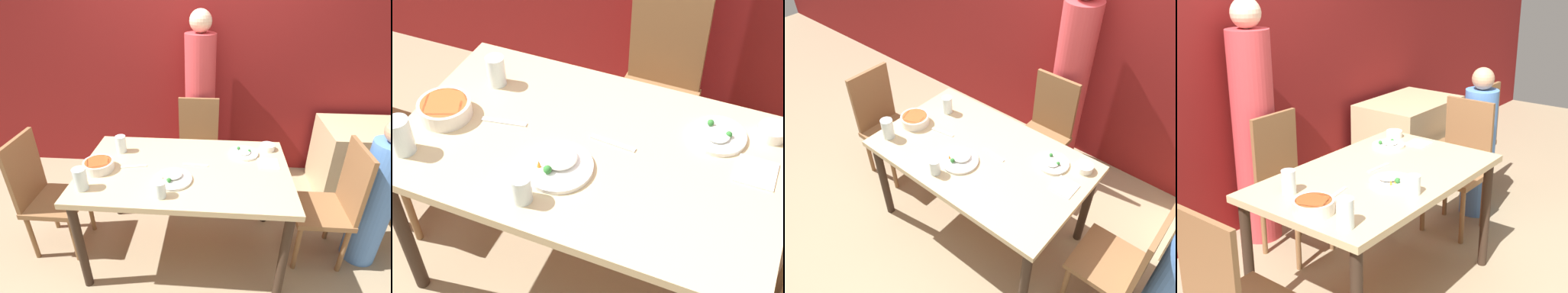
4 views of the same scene
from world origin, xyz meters
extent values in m
plane|color=#998466|center=(0.00, 0.00, 0.00)|extent=(10.00, 10.00, 0.00)
cube|color=maroon|center=(0.00, 1.33, 1.35)|extent=(10.00, 0.06, 2.70)
cube|color=tan|center=(0.00, 0.00, 0.75)|extent=(1.45, 0.89, 0.04)
cylinder|color=#332319|center=(-0.66, -0.38, 0.37)|extent=(0.06, 0.06, 0.73)
cylinder|color=#332319|center=(0.66, -0.38, 0.37)|extent=(0.06, 0.06, 0.73)
cylinder|color=#332319|center=(-0.66, 0.38, 0.37)|extent=(0.06, 0.06, 0.73)
cylinder|color=#332319|center=(0.66, 0.38, 0.37)|extent=(0.06, 0.06, 0.73)
cube|color=brown|center=(0.04, 0.71, 0.43)|extent=(0.40, 0.40, 0.04)
cube|color=brown|center=(0.04, 0.90, 0.71)|extent=(0.38, 0.03, 0.52)
cylinder|color=brown|center=(-0.13, 0.55, 0.21)|extent=(0.04, 0.04, 0.41)
cylinder|color=brown|center=(0.20, 0.55, 0.21)|extent=(0.04, 0.04, 0.41)
cylinder|color=brown|center=(-0.13, 0.88, 0.21)|extent=(0.04, 0.04, 0.41)
cylinder|color=brown|center=(0.20, 0.88, 0.21)|extent=(0.04, 0.04, 0.41)
cube|color=brown|center=(0.99, 0.03, 0.43)|extent=(0.40, 0.40, 0.04)
cube|color=brown|center=(1.18, 0.03, 0.71)|extent=(0.03, 0.38, 0.52)
cylinder|color=brown|center=(0.83, 0.20, 0.21)|extent=(0.04, 0.04, 0.41)
cylinder|color=brown|center=(0.83, -0.13, 0.21)|extent=(0.04, 0.04, 0.41)
cylinder|color=brown|center=(1.16, 0.20, 0.21)|extent=(0.04, 0.04, 0.41)
cube|color=brown|center=(-0.99, -0.01, 0.43)|extent=(0.40, 0.40, 0.04)
cube|color=brown|center=(-1.18, -0.01, 0.71)|extent=(0.03, 0.38, 0.52)
cylinder|color=brown|center=(-0.83, -0.18, 0.21)|extent=(0.04, 0.04, 0.41)
cylinder|color=brown|center=(-0.83, 0.15, 0.21)|extent=(0.04, 0.04, 0.41)
cylinder|color=brown|center=(-1.16, -0.18, 0.21)|extent=(0.04, 0.04, 0.41)
cylinder|color=brown|center=(-1.16, 0.15, 0.21)|extent=(0.04, 0.04, 0.41)
cylinder|color=#C63D42|center=(0.04, 1.10, 0.76)|extent=(0.30, 0.30, 1.51)
cylinder|color=#5184D1|center=(1.36, 0.03, 0.50)|extent=(0.25, 0.25, 1.01)
cylinder|color=silver|center=(-0.59, -0.06, 0.81)|extent=(0.21, 0.21, 0.07)
cylinder|color=#BC5123|center=(-0.59, -0.06, 0.84)|extent=(0.18, 0.18, 0.01)
cylinder|color=white|center=(0.42, 0.23, 0.78)|extent=(0.21, 0.21, 0.02)
ellipsoid|color=white|center=(0.42, 0.21, 0.80)|extent=(0.09, 0.09, 0.02)
sphere|color=#2D702D|center=(0.46, 0.23, 0.81)|extent=(0.03, 0.03, 0.03)
sphere|color=#2D702D|center=(0.38, 0.26, 0.81)|extent=(0.03, 0.03, 0.03)
cylinder|color=white|center=(-0.06, -0.15, 0.78)|extent=(0.25, 0.25, 0.02)
ellipsoid|color=white|center=(-0.06, -0.13, 0.81)|extent=(0.12, 0.12, 0.03)
cone|color=orange|center=(-0.12, -0.18, 0.81)|extent=(0.02, 0.02, 0.03)
cone|color=orange|center=(-0.08, -0.19, 0.80)|extent=(0.02, 0.02, 0.02)
sphere|color=#2D702D|center=(-0.08, -0.20, 0.81)|extent=(0.03, 0.03, 0.03)
cylinder|color=white|center=(0.61, 0.31, 0.80)|extent=(0.11, 0.11, 0.05)
cylinder|color=white|center=(0.61, 0.31, 0.82)|extent=(0.10, 0.10, 0.01)
cylinder|color=silver|center=(-0.11, -0.32, 0.83)|extent=(0.07, 0.07, 0.11)
cylinder|color=silver|center=(-0.62, -0.28, 0.85)|extent=(0.08, 0.08, 0.15)
cylinder|color=silver|center=(-0.50, 0.20, 0.84)|extent=(0.08, 0.08, 0.13)
cube|color=white|center=(0.59, 0.10, 0.78)|extent=(0.14, 0.14, 0.01)
cube|color=silver|center=(-0.36, -0.01, 0.78)|extent=(0.18, 0.05, 0.01)
cube|color=silver|center=(0.07, 0.05, 0.78)|extent=(0.18, 0.03, 0.01)
camera|label=1|loc=(0.21, -1.78, 1.93)|focal=28.00mm
camera|label=2|loc=(0.55, -1.34, 2.17)|focal=50.00mm
camera|label=3|loc=(1.21, -1.45, 2.54)|focal=35.00mm
camera|label=4|loc=(-2.32, -1.74, 1.95)|focal=50.00mm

